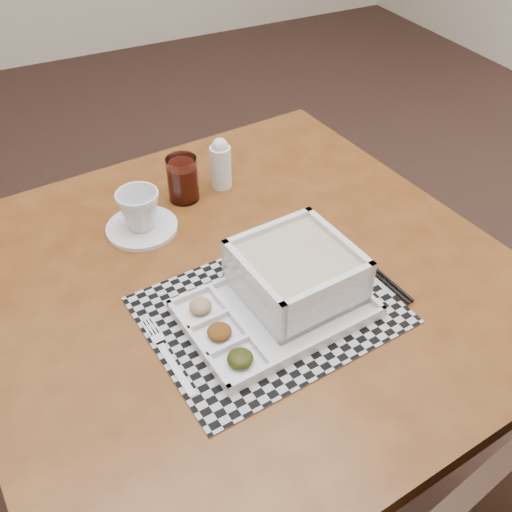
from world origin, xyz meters
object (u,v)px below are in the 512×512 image
at_px(serving_tray, 290,282).
at_px(creamer_bottle, 221,164).
at_px(dining_table, 241,300).
at_px(cup, 139,210).
at_px(juice_glass, 183,180).

relative_size(serving_tray, creamer_bottle, 2.76).
xyz_separation_m(dining_table, cup, (-0.13, 0.21, 0.13)).
bearing_deg(cup, creamer_bottle, 34.54).
distance_m(serving_tray, juice_glass, 0.39).
xyz_separation_m(serving_tray, creamer_bottle, (0.04, 0.40, 0.02)).
bearing_deg(dining_table, cup, 121.21).
xyz_separation_m(dining_table, serving_tray, (0.05, -0.11, 0.12)).
height_order(dining_table, serving_tray, serving_tray).
bearing_deg(dining_table, creamer_bottle, 73.03).
bearing_deg(creamer_bottle, dining_table, -106.97).
distance_m(cup, creamer_bottle, 0.23).
distance_m(serving_tray, creamer_bottle, 0.40).
bearing_deg(serving_tray, cup, 118.85).
relative_size(serving_tray, juice_glass, 3.31).
height_order(serving_tray, juice_glass, serving_tray).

